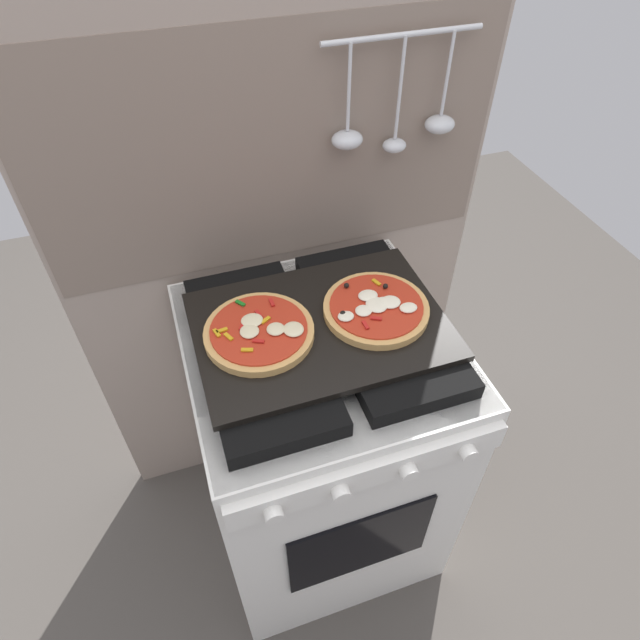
{
  "coord_description": "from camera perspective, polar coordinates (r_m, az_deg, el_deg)",
  "views": [
    {
      "loc": [
        -0.26,
        -0.78,
        1.74
      ],
      "look_at": [
        0.0,
        0.0,
        0.93
      ],
      "focal_mm": 30.32,
      "sensor_mm": 36.0,
      "label": 1
    }
  ],
  "objects": [
    {
      "name": "pizza_right",
      "position": [
        1.19,
        5.94,
        1.26
      ],
      "size": [
        0.23,
        0.23,
        0.03
      ],
      "color": "tan",
      "rests_on": "baking_tray"
    },
    {
      "name": "kitchen_backsplash",
      "position": [
        1.49,
        -4.02,
        4.86
      ],
      "size": [
        1.1,
        0.09,
        1.55
      ],
      "color": "gray",
      "rests_on": "ground_plane"
    },
    {
      "name": "baking_tray",
      "position": [
        1.17,
        -0.0,
        -0.62
      ],
      "size": [
        0.54,
        0.38,
        0.02
      ],
      "primitive_type": "cube",
      "color": "black",
      "rests_on": "stove"
    },
    {
      "name": "pizza_left",
      "position": [
        1.14,
        -6.38,
        -1.23
      ],
      "size": [
        0.23,
        0.23,
        0.03
      ],
      "color": "tan",
      "rests_on": "baking_tray"
    },
    {
      "name": "stove",
      "position": [
        1.53,
        0.02,
        -12.75
      ],
      "size": [
        0.6,
        0.64,
        0.9
      ],
      "color": "white",
      "rests_on": "ground_plane"
    },
    {
      "name": "ground_plane",
      "position": [
        1.93,
        -0.0,
        -19.89
      ],
      "size": [
        4.0,
        4.0,
        0.0
      ],
      "primitive_type": "plane",
      "color": "#4C4742"
    }
  ]
}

